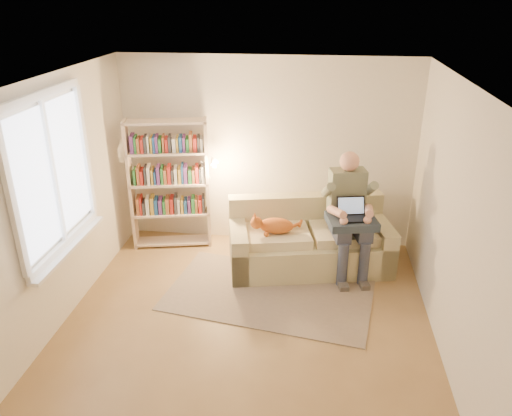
# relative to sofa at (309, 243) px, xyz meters

# --- Properties ---
(floor) EXTENTS (4.50, 4.50, 0.00)m
(floor) POSITION_rel_sofa_xyz_m (-0.63, -1.55, -0.32)
(floor) COLOR olive
(floor) RESTS_ON ground
(ceiling) EXTENTS (4.00, 4.50, 0.02)m
(ceiling) POSITION_rel_sofa_xyz_m (-0.63, -1.55, 2.28)
(ceiling) COLOR white
(ceiling) RESTS_ON wall_back
(wall_left) EXTENTS (0.02, 4.50, 2.60)m
(wall_left) POSITION_rel_sofa_xyz_m (-2.63, -1.55, 0.98)
(wall_left) COLOR silver
(wall_left) RESTS_ON floor
(wall_right) EXTENTS (0.02, 4.50, 2.60)m
(wall_right) POSITION_rel_sofa_xyz_m (1.37, -1.55, 0.98)
(wall_right) COLOR silver
(wall_right) RESTS_ON floor
(wall_back) EXTENTS (4.00, 0.02, 2.60)m
(wall_back) POSITION_rel_sofa_xyz_m (-0.63, 0.70, 0.98)
(wall_back) COLOR silver
(wall_back) RESTS_ON floor
(wall_front) EXTENTS (4.00, 0.02, 2.60)m
(wall_front) POSITION_rel_sofa_xyz_m (-0.63, -3.80, 0.98)
(wall_front) COLOR silver
(wall_front) RESTS_ON floor
(window) EXTENTS (0.12, 1.52, 1.69)m
(window) POSITION_rel_sofa_xyz_m (-2.58, -1.35, 1.06)
(window) COLOR white
(window) RESTS_ON wall_left
(sofa) EXTENTS (2.20, 1.33, 0.87)m
(sofa) POSITION_rel_sofa_xyz_m (0.00, 0.00, 0.00)
(sofa) COLOR beige
(sofa) RESTS_ON floor
(person) EXTENTS (0.57, 0.77, 1.56)m
(person) POSITION_rel_sofa_xyz_m (0.47, -0.06, 0.55)
(person) COLOR gray
(person) RESTS_ON sofa
(cat) EXTENTS (0.64, 0.32, 0.24)m
(cat) POSITION_rel_sofa_xyz_m (-0.46, -0.23, 0.34)
(cat) COLOR orange
(cat) RESTS_ON sofa
(blanket) EXTENTS (0.67, 0.59, 0.10)m
(blanket) POSITION_rel_sofa_xyz_m (0.55, -0.21, 0.45)
(blanket) COLOR #263242
(blanket) RESTS_ON person
(laptop) EXTENTS (0.40, 0.36, 0.29)m
(laptop) POSITION_rel_sofa_xyz_m (0.55, -0.20, 0.56)
(laptop) COLOR black
(laptop) RESTS_ON blanket
(bookshelf) EXTENTS (1.24, 0.49, 1.82)m
(bookshelf) POSITION_rel_sofa_xyz_m (-1.92, 0.35, 0.69)
(bookshelf) COLOR beige
(bookshelf) RESTS_ON floor
(rug) EXTENTS (2.60, 1.79, 0.01)m
(rug) POSITION_rel_sofa_xyz_m (-0.44, -0.76, -0.31)
(rug) COLOR gray
(rug) RESTS_ON floor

